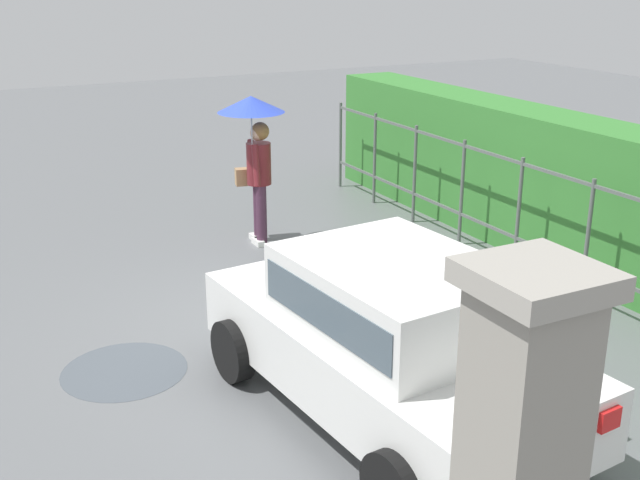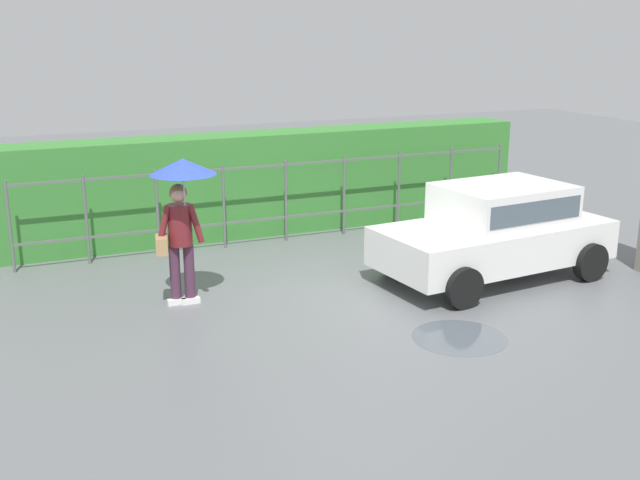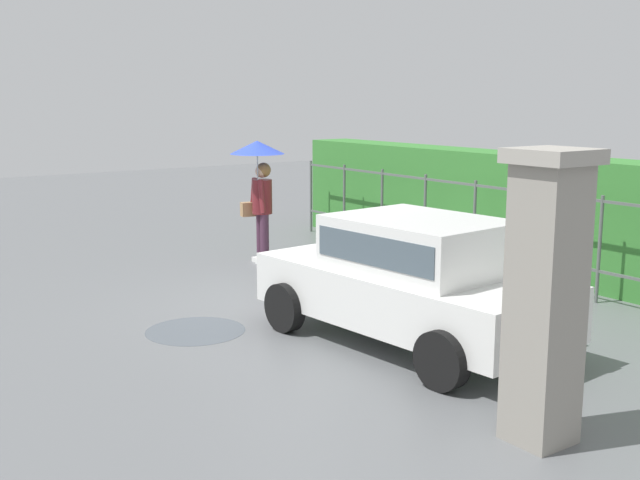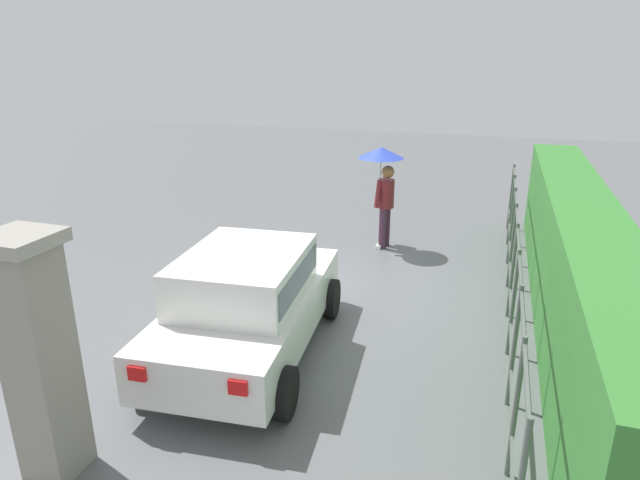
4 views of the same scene
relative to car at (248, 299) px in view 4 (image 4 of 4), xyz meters
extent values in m
plane|color=slate|center=(-2.24, 0.09, -0.80)|extent=(40.00, 40.00, 0.00)
cube|color=white|center=(-0.06, -0.01, -0.22)|extent=(3.83, 1.97, 0.60)
cube|color=white|center=(0.09, 0.01, 0.38)|extent=(2.02, 1.60, 0.60)
cube|color=#4C5B66|center=(0.09, 0.01, 0.40)|extent=(1.87, 1.61, 0.33)
cylinder|color=black|center=(-1.23, -0.95, -0.50)|extent=(0.61, 0.23, 0.60)
cylinder|color=black|center=(-1.38, 0.72, -0.50)|extent=(0.61, 0.23, 0.60)
cylinder|color=black|center=(1.26, -0.73, -0.50)|extent=(0.61, 0.23, 0.60)
cylinder|color=black|center=(1.11, 0.94, -0.50)|extent=(0.61, 0.23, 0.60)
cube|color=red|center=(1.84, -0.39, -0.07)|extent=(0.08, 0.20, 0.16)
cube|color=red|center=(1.74, 0.71, -0.07)|extent=(0.08, 0.20, 0.16)
cylinder|color=#47283D|center=(-4.67, 0.82, -0.37)|extent=(0.15, 0.15, 0.86)
cylinder|color=#47283D|center=(-4.86, 0.86, -0.37)|extent=(0.15, 0.15, 0.86)
cube|color=white|center=(-4.68, 0.76, -0.76)|extent=(0.26, 0.10, 0.08)
cube|color=white|center=(-4.88, 0.80, -0.76)|extent=(0.26, 0.10, 0.08)
cylinder|color=maroon|center=(-4.77, 0.84, 0.35)|extent=(0.34, 0.34, 0.58)
sphere|color=#DBAD89|center=(-4.77, 0.84, 0.78)|extent=(0.22, 0.22, 0.22)
sphere|color=olive|center=(-4.76, 0.87, 0.80)|extent=(0.25, 0.25, 0.25)
cylinder|color=maroon|center=(-4.57, 0.71, 0.37)|extent=(0.24, 0.14, 0.56)
cylinder|color=maroon|center=(-5.00, 0.81, 0.37)|extent=(0.24, 0.14, 0.56)
cylinder|color=#B2B2B7|center=(-4.71, 0.72, 0.69)|extent=(0.02, 0.02, 0.77)
cone|color=blue|center=(-4.71, 0.72, 1.18)|extent=(0.91, 0.91, 0.22)
cube|color=tan|center=(-5.05, 0.78, 0.11)|extent=(0.23, 0.37, 0.24)
cube|color=gray|center=(2.55, -0.85, 0.35)|extent=(0.48, 0.48, 2.30)
cube|color=#9E998E|center=(2.55, -0.85, 1.56)|extent=(0.60, 0.60, 0.12)
cylinder|color=#59605B|center=(-6.92, 3.30, -0.05)|extent=(0.05, 0.05, 1.50)
cylinder|color=#59605B|center=(-5.75, 3.30, -0.05)|extent=(0.05, 0.05, 1.50)
cylinder|color=#59605B|center=(-4.57, 3.30, -0.05)|extent=(0.05, 0.05, 1.50)
cylinder|color=#59605B|center=(-3.40, 3.30, -0.05)|extent=(0.05, 0.05, 1.50)
cylinder|color=#59605B|center=(-2.23, 3.30, -0.05)|extent=(0.05, 0.05, 1.50)
cylinder|color=#59605B|center=(-1.05, 3.30, -0.05)|extent=(0.05, 0.05, 1.50)
cylinder|color=#59605B|center=(0.12, 3.30, -0.05)|extent=(0.05, 0.05, 1.50)
cylinder|color=#59605B|center=(1.29, 3.30, -0.05)|extent=(0.05, 0.05, 1.50)
cube|color=#59605B|center=(-2.23, 3.30, 0.62)|extent=(9.38, 0.03, 0.04)
cube|color=#59605B|center=(-2.23, 3.30, -0.35)|extent=(9.38, 0.03, 0.04)
cube|color=#387F33|center=(-2.23, 4.13, 0.15)|extent=(10.38, 0.90, 1.90)
cylinder|color=#4C545B|center=(-1.87, -1.84, -0.80)|extent=(1.22, 1.22, 0.00)
camera|label=1|loc=(5.09, -3.28, 2.91)|focal=44.32mm
camera|label=2|loc=(-7.13, -9.43, 3.02)|focal=43.07mm
camera|label=3|loc=(6.45, -5.79, 2.01)|focal=43.44mm
camera|label=4|loc=(5.86, 2.90, 3.04)|focal=30.53mm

